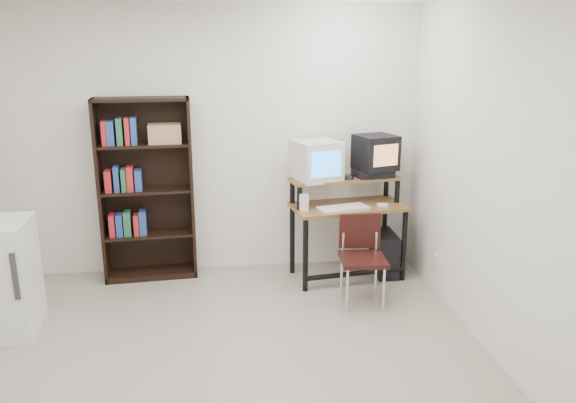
{
  "coord_description": "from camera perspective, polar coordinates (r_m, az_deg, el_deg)",
  "views": [
    {
      "loc": [
        0.07,
        -3.49,
        2.21
      ],
      "look_at": [
        0.61,
        1.1,
        0.93
      ],
      "focal_mm": 35.0,
      "sensor_mm": 36.0,
      "label": 1
    }
  ],
  "objects": [
    {
      "name": "wall_outlet",
      "position": [
        5.37,
        14.82,
        -5.89
      ],
      "size": [
        0.02,
        0.08,
        0.12
      ],
      "primitive_type": "cube",
      "color": "beige",
      "rests_on": "right_wall"
    },
    {
      "name": "desk_speaker",
      "position": [
        5.21,
        1.58,
        -0.15
      ],
      "size": [
        0.09,
        0.09,
        0.17
      ],
      "primitive_type": "cube",
      "rotation": [
        0.0,
        0.0,
        0.16
      ],
      "color": "silver",
      "rests_on": "computer_desk"
    },
    {
      "name": "pc_tower",
      "position": [
        5.73,
        9.74,
        -5.17
      ],
      "size": [
        0.21,
        0.45,
        0.42
      ],
      "primitive_type": "cube",
      "rotation": [
        0.0,
        0.0,
        -0.02
      ],
      "color": "black",
      "rests_on": "floor"
    },
    {
      "name": "bookshelf",
      "position": [
        5.55,
        -14.2,
        1.4
      ],
      "size": [
        0.9,
        0.36,
        1.76
      ],
      "rotation": [
        0.0,
        0.0,
        0.08
      ],
      "color": "black",
      "rests_on": "floor"
    },
    {
      "name": "mouse",
      "position": [
        5.43,
        9.57,
        -0.4
      ],
      "size": [
        0.1,
        0.07,
        0.03
      ],
      "primitive_type": "cube",
      "rotation": [
        0.0,
        0.0,
        -0.07
      ],
      "color": "white",
      "rests_on": "mousepad"
    },
    {
      "name": "cd_spindle",
      "position": [
        5.41,
        6.08,
        2.44
      ],
      "size": [
        0.13,
        0.13,
        0.05
      ],
      "primitive_type": "cylinder",
      "rotation": [
        0.0,
        0.0,
        -0.11
      ],
      "color": "#26262B",
      "rests_on": "computer_desk"
    },
    {
      "name": "computer_desk",
      "position": [
        5.46,
        6.06,
        -0.95
      ],
      "size": [
        1.14,
        0.69,
        0.98
      ],
      "rotation": [
        0.0,
        0.0,
        0.15
      ],
      "color": "brown",
      "rests_on": "floor"
    },
    {
      "name": "floor",
      "position": [
        4.13,
        -6.91,
        -17.05
      ],
      "size": [
        4.0,
        4.0,
        0.01
      ],
      "primitive_type": "cube",
      "color": "#A89C8B",
      "rests_on": "ground"
    },
    {
      "name": "keyboard",
      "position": [
        5.29,
        5.63,
        -0.74
      ],
      "size": [
        0.51,
        0.32,
        0.03
      ],
      "primitive_type": "cube",
      "rotation": [
        0.0,
        0.0,
        0.26
      ],
      "color": "silver",
      "rests_on": "computer_desk"
    },
    {
      "name": "crt_monitor",
      "position": [
        5.36,
        2.91,
        4.17
      ],
      "size": [
        0.5,
        0.5,
        0.38
      ],
      "rotation": [
        0.0,
        0.0,
        0.3
      ],
      "color": "silver",
      "rests_on": "computer_desk"
    },
    {
      "name": "mousepad",
      "position": [
        5.45,
        9.59,
        -0.57
      ],
      "size": [
        0.23,
        0.2,
        0.01
      ],
      "primitive_type": "cube",
      "rotation": [
        0.0,
        0.0,
        -0.07
      ],
      "color": "black",
      "rests_on": "computer_desk"
    },
    {
      "name": "back_wall",
      "position": [
        5.56,
        -7.35,
        5.95
      ],
      "size": [
        4.0,
        0.01,
        2.6
      ],
      "primitive_type": "cube",
      "color": "white",
      "rests_on": "floor"
    },
    {
      "name": "vcr",
      "position": [
        5.55,
        8.61,
        2.83
      ],
      "size": [
        0.4,
        0.31,
        0.08
      ],
      "primitive_type": "cube",
      "rotation": [
        0.0,
        0.0,
        0.16
      ],
      "color": "black",
      "rests_on": "computer_desk"
    },
    {
      "name": "school_chair",
      "position": [
        4.99,
        7.49,
        -4.95
      ],
      "size": [
        0.41,
        0.41,
        0.78
      ],
      "rotation": [
        0.0,
        0.0,
        -0.05
      ],
      "color": "black",
      "rests_on": "floor"
    },
    {
      "name": "right_wall",
      "position": [
        4.09,
        21.71,
        1.52
      ],
      "size": [
        0.01,
        4.0,
        2.6
      ],
      "primitive_type": "cube",
      "color": "white",
      "rests_on": "floor"
    },
    {
      "name": "front_wall",
      "position": [
        1.74,
        -8.34,
        -16.11
      ],
      "size": [
        4.0,
        0.01,
        2.6
      ],
      "primitive_type": "cube",
      "color": "white",
      "rests_on": "floor"
    },
    {
      "name": "crt_tv",
      "position": [
        5.53,
        8.89,
        4.95
      ],
      "size": [
        0.44,
        0.44,
        0.33
      ],
      "rotation": [
        0.0,
        0.0,
        0.32
      ],
      "color": "black",
      "rests_on": "vcr"
    }
  ]
}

